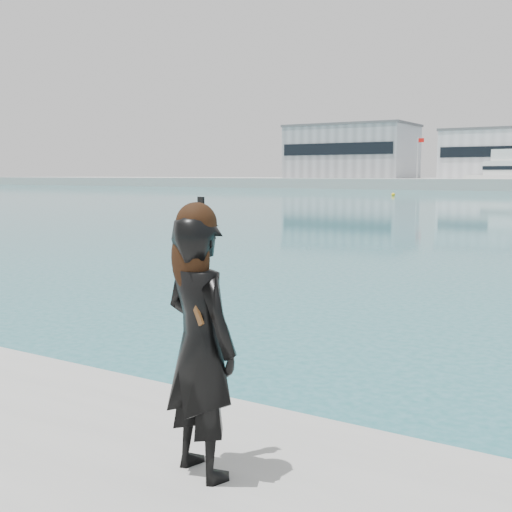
{
  "coord_description": "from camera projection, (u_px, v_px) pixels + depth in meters",
  "views": [
    {
      "loc": [
        2.01,
        -3.63,
        2.8
      ],
      "look_at": [
        -0.47,
        0.38,
        2.2
      ],
      "focal_mm": 45.0,
      "sensor_mm": 36.0,
      "label": 1
    }
  ],
  "objects": [
    {
      "name": "warehouse_grey_left",
      "position": [
        352.0,
        151.0,
        140.12
      ],
      "size": [
        26.52,
        16.36,
        11.5
      ],
      "color": "gray",
      "rests_on": "far_quay"
    },
    {
      "name": "woman",
      "position": [
        200.0,
        338.0,
        4.22
      ],
      "size": [
        0.73,
        0.59,
        1.85
      ],
      "rotation": [
        0.0,
        0.0,
        2.84
      ],
      "color": "black",
      "rests_on": "near_quay"
    },
    {
      "name": "warehouse_white",
      "position": [
        511.0,
        154.0,
        123.0
      ],
      "size": [
        24.48,
        15.35,
        9.5
      ],
      "color": "silver",
      "rests_on": "far_quay"
    },
    {
      "name": "flagpole_left",
      "position": [
        418.0,
        155.0,
        125.46
      ],
      "size": [
        1.28,
        0.16,
        8.0
      ],
      "color": "silver",
      "rests_on": "far_quay"
    },
    {
      "name": "buoy_far",
      "position": [
        393.0,
        196.0,
        83.86
      ],
      "size": [
        0.5,
        0.5,
        0.5
      ],
      "primitive_type": "sphere",
      "color": "yellow",
      "rests_on": "ground"
    }
  ]
}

